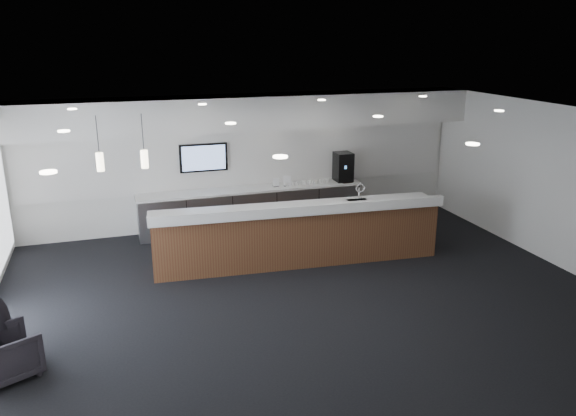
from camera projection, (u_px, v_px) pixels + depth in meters
name	position (u px, v px, depth m)	size (l,w,h in m)	color
ground	(306.00, 295.00, 9.48)	(10.00, 10.00, 0.00)	black
ceiling	(307.00, 118.00, 8.60)	(10.00, 8.00, 0.02)	black
back_wall	(247.00, 161.00, 12.68)	(10.00, 0.02, 3.00)	silver
right_wall	(558.00, 187.00, 10.50)	(0.02, 8.00, 3.00)	silver
soffit_bulkhead	(251.00, 112.00, 11.93)	(10.00, 0.90, 0.70)	white
alcove_panel	(247.00, 156.00, 12.62)	(9.80, 0.06, 1.40)	white
back_credenza	(252.00, 208.00, 12.65)	(5.06, 0.66, 0.95)	#9B9DA3
wall_tv	(204.00, 158.00, 12.26)	(1.05, 0.08, 0.62)	black
pendant_left	(147.00, 165.00, 8.85)	(0.12, 0.12, 0.30)	#FFF0C6
pendant_right	(100.00, 168.00, 8.64)	(0.12, 0.12, 0.30)	#FFF0C6
ceiling_can_lights	(307.00, 120.00, 8.61)	(7.00, 5.00, 0.02)	white
service_counter	(298.00, 234.00, 10.73)	(5.58, 1.29, 1.49)	#532D1B
coffee_machine	(343.00, 167.00, 13.04)	(0.39, 0.51, 0.67)	black
info_sign_left	(276.00, 182.00, 12.59)	(0.14, 0.02, 0.20)	white
info_sign_right	(287.00, 181.00, 12.64)	(0.17, 0.02, 0.23)	white
armchair	(8.00, 354.00, 7.16)	(0.68, 0.70, 0.64)	black
cup_0	(327.00, 181.00, 12.93)	(0.10, 0.10, 0.09)	white
cup_1	(321.00, 181.00, 12.89)	(0.10, 0.10, 0.09)	white
cup_2	(316.00, 182.00, 12.85)	(0.10, 0.10, 0.09)	white
cup_3	(310.00, 182.00, 12.81)	(0.10, 0.10, 0.09)	white
cup_4	(304.00, 183.00, 12.77)	(0.10, 0.10, 0.09)	white
cup_5	(298.00, 183.00, 12.73)	(0.10, 0.10, 0.09)	white
cup_6	(293.00, 184.00, 12.69)	(0.10, 0.10, 0.09)	white
cup_7	(287.00, 184.00, 12.65)	(0.10, 0.10, 0.09)	white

